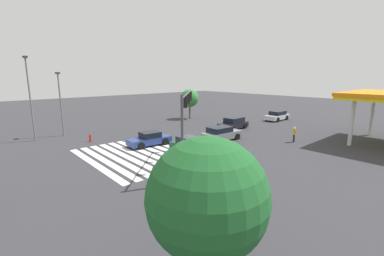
{
  "coord_description": "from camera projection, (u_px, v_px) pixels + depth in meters",
  "views": [
    {
      "loc": [
        19.91,
        -17.72,
        6.98
      ],
      "look_at": [
        0.0,
        0.0,
        1.54
      ],
      "focal_mm": 24.0,
      "sensor_mm": 36.0,
      "label": 1
    }
  ],
  "objects": [
    {
      "name": "ground_plane",
      "position": [
        192.0,
        142.0,
        27.52
      ],
      "size": [
        136.83,
        136.83,
        0.0
      ],
      "primitive_type": "plane",
      "color": "#333338"
    },
    {
      "name": "crosswalk_markings",
      "position": [
        137.0,
        155.0,
        23.14
      ],
      "size": [
        10.9,
        8.2,
        0.01
      ],
      "rotation": [
        0.0,
        0.0,
        1.57
      ],
      "color": "silver",
      "rests_on": "ground_plane"
    },
    {
      "name": "traffic_signal_mast",
      "position": [
        186.0,
        111.0,
        19.15
      ],
      "size": [
        6.11,
        6.11,
        5.85
      ],
      "rotation": [
        0.0,
        0.0,
        2.36
      ],
      "color": "#47474C",
      "rests_on": "ground_plane"
    },
    {
      "name": "car_0",
      "position": [
        221.0,
        134.0,
        28.22
      ],
      "size": [
        2.34,
        4.75,
        1.53
      ],
      "rotation": [
        0.0,
        0.0,
        1.53
      ],
      "color": "gray",
      "rests_on": "ground_plane"
    },
    {
      "name": "car_1",
      "position": [
        150.0,
        139.0,
        26.17
      ],
      "size": [
        2.21,
        4.51,
        1.39
      ],
      "rotation": [
        0.0,
        0.0,
        -1.63
      ],
      "color": "navy",
      "rests_on": "ground_plane"
    },
    {
      "name": "car_2",
      "position": [
        233.0,
        123.0,
        34.3
      ],
      "size": [
        2.28,
        4.51,
        1.53
      ],
      "rotation": [
        0.0,
        0.0,
        -1.53
      ],
      "color": "black",
      "rests_on": "ground_plane"
    },
    {
      "name": "car_3",
      "position": [
        191.0,
        146.0,
        23.21
      ],
      "size": [
        4.31,
        2.05,
        1.55
      ],
      "rotation": [
        0.0,
        0.0,
        0.03
      ],
      "color": "#144728",
      "rests_on": "ground_plane"
    },
    {
      "name": "car_5",
      "position": [
        277.0,
        116.0,
        40.99
      ],
      "size": [
        2.24,
        4.62,
        1.48
      ],
      "rotation": [
        0.0,
        0.0,
        -1.55
      ],
      "color": "silver",
      "rests_on": "ground_plane"
    },
    {
      "name": "pedestrian",
      "position": [
        294.0,
        134.0,
        27.36
      ],
      "size": [
        0.42,
        0.4,
        1.66
      ],
      "rotation": [
        0.0,
        0.0,
        -2.3
      ],
      "color": "#232842",
      "rests_on": "ground_plane"
    },
    {
      "name": "street_light_pole_a",
      "position": [
        60.0,
        98.0,
        29.53
      ],
      "size": [
        0.8,
        0.36,
        7.39
      ],
      "color": "slate",
      "rests_on": "ground_plane"
    },
    {
      "name": "street_light_pole_b",
      "position": [
        29.0,
        92.0,
        27.07
      ],
      "size": [
        0.8,
        0.36,
        8.99
      ],
      "color": "slate",
      "rests_on": "ground_plane"
    },
    {
      "name": "tree_corner_a",
      "position": [
        190.0,
        98.0,
        42.03
      ],
      "size": [
        2.93,
        2.93,
        4.86
      ],
      "color": "brown",
      "rests_on": "ground_plane"
    },
    {
      "name": "tree_corner_b",
      "position": [
        207.0,
        198.0,
        7.25
      ],
      "size": [
        3.53,
        3.53,
        5.36
      ],
      "color": "brown",
      "rests_on": "ground_plane"
    },
    {
      "name": "fire_hydrant",
      "position": [
        90.0,
        138.0,
        27.57
      ],
      "size": [
        0.22,
        0.22,
        0.86
      ],
      "color": "red",
      "rests_on": "ground_plane"
    }
  ]
}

